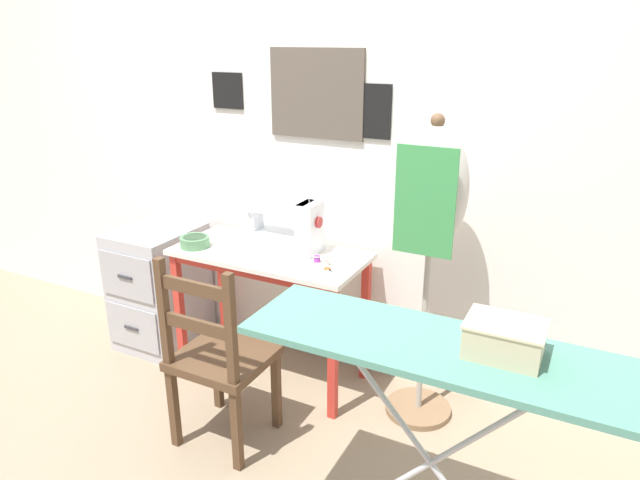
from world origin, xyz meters
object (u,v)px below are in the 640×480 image
wooden_chair (219,358)px  filing_cabinet (160,286)px  sewing_machine (288,226)px  fabric_bowl (195,241)px  storage_box (504,339)px  scissors (330,271)px  thread_spool_mid_table (326,261)px  thread_spool_near_machine (317,259)px  ironing_board (439,357)px  dress_form (431,210)px

wooden_chair → filing_cabinet: 1.05m
sewing_machine → filing_cabinet: size_ratio=0.56×
fabric_bowl → storage_box: bearing=-20.8°
scissors → thread_spool_mid_table: 0.08m
storage_box → filing_cabinet: bearing=159.7°
sewing_machine → fabric_bowl: size_ratio=2.59×
thread_spool_near_machine → sewing_machine: bearing=156.4°
thread_spool_near_machine → ironing_board: bearing=-42.8°
wooden_chair → ironing_board: size_ratio=0.74×
scissors → filing_cabinet: scissors is taller
storage_box → ironing_board: bearing=-171.7°
filing_cabinet → scissors: bearing=-5.1°
thread_spool_near_machine → storage_box: bearing=-36.2°
thread_spool_near_machine → filing_cabinet: bearing=178.3°
fabric_bowl → scissors: bearing=1.9°
filing_cabinet → storage_box: bearing=-20.3°
dress_form → storage_box: 0.92m
thread_spool_mid_table → filing_cabinet: 1.18m
wooden_chair → dress_form: size_ratio=0.62×
sewing_machine → dress_form: 0.78m
wooden_chair → filing_cabinet: wooden_chair is taller
sewing_machine → thread_spool_near_machine: (0.22, -0.09, -0.11)m
thread_spool_near_machine → scissors: bearing=-34.5°
sewing_machine → thread_spool_near_machine: 0.26m
scissors → wooden_chair: (-0.30, -0.48, -0.30)m
dress_form → thread_spool_near_machine: bearing=-174.6°
storage_box → thread_spool_mid_table: bearing=142.7°
sewing_machine → scissors: size_ratio=3.46×
filing_cabinet → ironing_board: bearing=-22.7°
dress_form → ironing_board: bearing=-70.8°
filing_cabinet → wooden_chair: bearing=-33.8°
fabric_bowl → thread_spool_mid_table: 0.72m
thread_spool_near_machine → wooden_chair: 0.66m
thread_spool_mid_table → ironing_board: ironing_board is taller
thread_spool_near_machine → thread_spool_mid_table: bearing=-12.3°
scissors → wooden_chair: 0.64m
filing_cabinet → dress_form: size_ratio=0.49×
scissors → dress_form: 0.55m
sewing_machine → ironing_board: sewing_machine is taller
thread_spool_near_machine → dress_form: (0.54, 0.05, 0.31)m
thread_spool_near_machine → storage_box: size_ratio=0.18×
fabric_bowl → thread_spool_mid_table: bearing=6.9°
ironing_board → sewing_machine: bearing=140.5°
fabric_bowl → ironing_board: 1.62m
sewing_machine → fabric_bowl: bearing=-156.7°
sewing_machine → filing_cabinet: 0.98m
scissors → thread_spool_near_machine: (-0.11, 0.07, 0.01)m
sewing_machine → thread_spool_mid_table: size_ratio=9.15×
sewing_machine → fabric_bowl: sewing_machine is taller
thread_spool_mid_table → scissors: bearing=-49.0°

